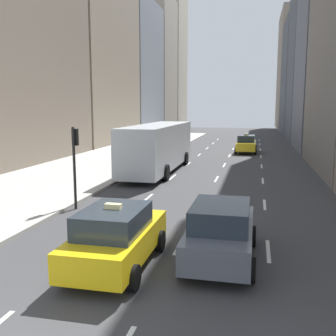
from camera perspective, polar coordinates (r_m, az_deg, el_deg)
The scene contains 9 objects.
sidewalk_left at distance 33.60m, azimuth -8.24°, elevation 1.32°, with size 8.00×66.00×0.15m, color #ADAAA3.
lane_markings at distance 27.57m, azimuth 7.67°, elevation -0.47°, with size 5.72×56.00×0.01m.
building_row_left at distance 53.98m, azimuth -8.64°, elevation 19.89°, with size 6.00×88.74×36.05m.
building_row_right at distance 49.01m, azimuth 21.78°, elevation 16.86°, with size 6.00×87.34×29.63m.
taxi_lead at distance 11.19m, azimuth -7.50°, elevation -9.84°, with size 2.02×4.40×1.87m.
taxi_second at distance 38.89m, azimuth 11.26°, elevation 3.46°, with size 2.02×4.40×1.87m.
sedan_black_near at distance 11.65m, azimuth 7.67°, elevation -9.08°, with size 2.02×4.46×1.74m.
city_bus at distance 27.03m, azimuth -1.38°, elevation 3.23°, with size 2.80×11.61×3.25m.
traffic_light_pole at distance 17.52m, azimuth -13.37°, elevation 1.94°, with size 0.24×0.42×3.60m.
Camera 1 is at (4.90, -4.11, 4.47)m, focal length 42.00 mm.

